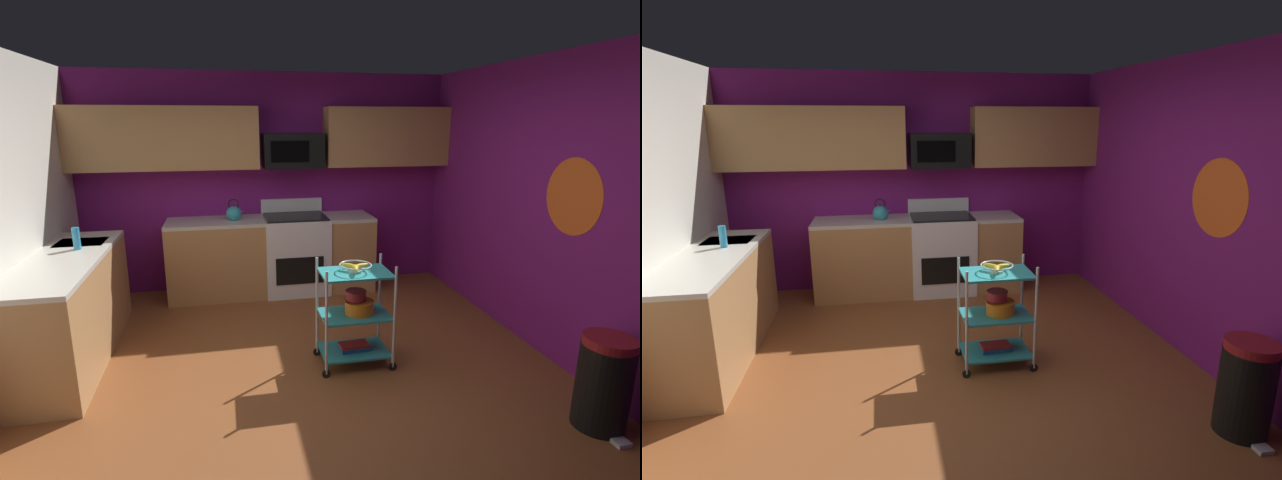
{
  "view_description": "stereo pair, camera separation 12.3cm",
  "coord_description": "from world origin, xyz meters",
  "views": [
    {
      "loc": [
        -0.55,
        -3.35,
        2.04
      ],
      "look_at": [
        0.24,
        0.46,
        1.05
      ],
      "focal_mm": 26.35,
      "sensor_mm": 36.0,
      "label": 1
    },
    {
      "loc": [
        -0.43,
        -3.37,
        2.04
      ],
      "look_at": [
        0.24,
        0.46,
        1.05
      ],
      "focal_mm": 26.35,
      "sensor_mm": 36.0,
      "label": 2
    }
  ],
  "objects": [
    {
      "name": "counter_run",
      "position": [
        -0.86,
        1.52,
        0.46
      ],
      "size": [
        3.41,
        2.57,
        0.92
      ],
      "color": "#B27F4C",
      "rests_on": "ground"
    },
    {
      "name": "dish_soap_bottle",
      "position": [
        -1.86,
        1.07,
        1.02
      ],
      "size": [
        0.06,
        0.06,
        0.2
      ],
      "primitive_type": "cylinder",
      "color": "#2D8CBF",
      "rests_on": "counter_run"
    },
    {
      "name": "floor",
      "position": [
        0.0,
        0.0,
        -0.02
      ],
      "size": [
        4.4,
        4.8,
        0.04
      ],
      "primitive_type": "cube",
      "color": "brown",
      "rests_on": "ground"
    },
    {
      "name": "trash_can",
      "position": [
        1.9,
        -0.98,
        0.33
      ],
      "size": [
        0.34,
        0.42,
        0.66
      ],
      "color": "black",
      "rests_on": "ground"
    },
    {
      "name": "microwave",
      "position": [
        0.28,
        2.21,
        1.7
      ],
      "size": [
        0.7,
        0.39,
        0.4
      ],
      "color": "black"
    },
    {
      "name": "wall_right",
      "position": [
        2.23,
        0.0,
        1.3
      ],
      "size": [
        0.06,
        4.8,
        2.6
      ],
      "primitive_type": "cube",
      "color": "#751970",
      "rests_on": "ground"
    },
    {
      "name": "fruit_bowl",
      "position": [
        0.49,
        0.2,
        0.88
      ],
      "size": [
        0.27,
        0.27,
        0.07
      ],
      "color": "silver",
      "rests_on": "rolling_cart"
    },
    {
      "name": "upper_cabinets",
      "position": [
        -0.06,
        2.23,
        1.85
      ],
      "size": [
        4.4,
        0.33,
        0.7
      ],
      "color": "#B27F4C"
    },
    {
      "name": "wall_flower_decal",
      "position": [
        2.2,
        -0.12,
        1.45
      ],
      "size": [
        0.0,
        0.63,
        0.63
      ],
      "primitive_type": "cylinder",
      "rotation": [
        0.0,
        1.57,
        0.0
      ],
      "color": "#E5591E"
    },
    {
      "name": "kettle",
      "position": [
        -0.44,
        2.1,
        1.0
      ],
      "size": [
        0.21,
        0.18,
        0.26
      ],
      "color": "teal",
      "rests_on": "counter_run"
    },
    {
      "name": "rolling_cart",
      "position": [
        0.49,
        0.2,
        0.45
      ],
      "size": [
        0.64,
        0.41,
        0.91
      ],
      "color": "silver",
      "rests_on": "ground"
    },
    {
      "name": "book_stack",
      "position": [
        0.49,
        0.2,
        0.15
      ],
      "size": [
        0.26,
        0.17,
        0.05
      ],
      "color": "#1E4C8C",
      "rests_on": "rolling_cart"
    },
    {
      "name": "wall_back",
      "position": [
        0.0,
        2.43,
        1.3
      ],
      "size": [
        4.52,
        0.06,
        2.6
      ],
      "primitive_type": "cube",
      "color": "#751970",
      "rests_on": "ground"
    },
    {
      "name": "mixing_bowl_large",
      "position": [
        0.53,
        0.2,
        0.52
      ],
      "size": [
        0.25,
        0.25,
        0.11
      ],
      "color": "orange",
      "rests_on": "rolling_cart"
    },
    {
      "name": "oven_range",
      "position": [
        0.28,
        2.1,
        0.48
      ],
      "size": [
        0.76,
        0.65,
        1.1
      ],
      "color": "white",
      "rests_on": "ground"
    },
    {
      "name": "mixing_bowl_small",
      "position": [
        0.51,
        0.23,
        0.62
      ],
      "size": [
        0.18,
        0.18,
        0.08
      ],
      "color": "maroon",
      "rests_on": "rolling_cart"
    }
  ]
}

